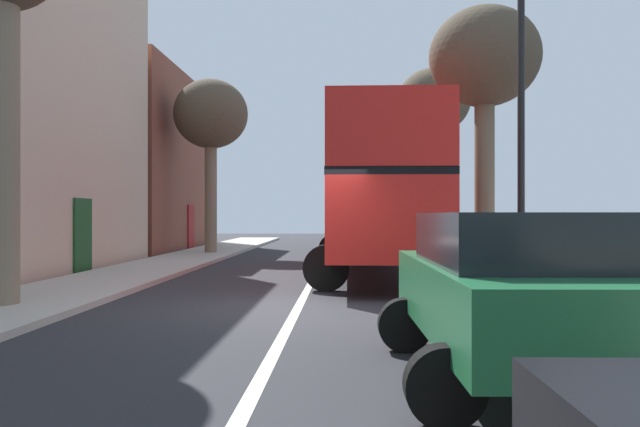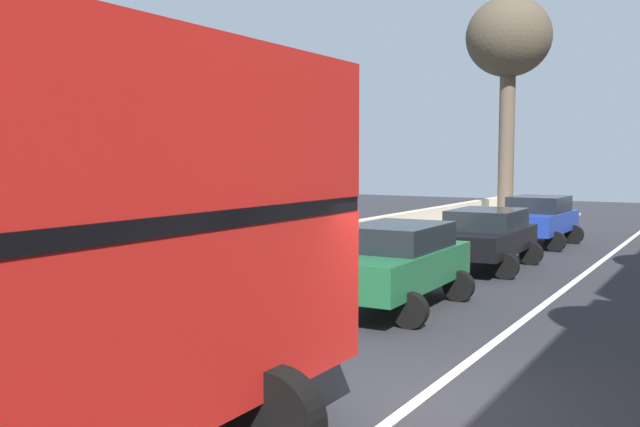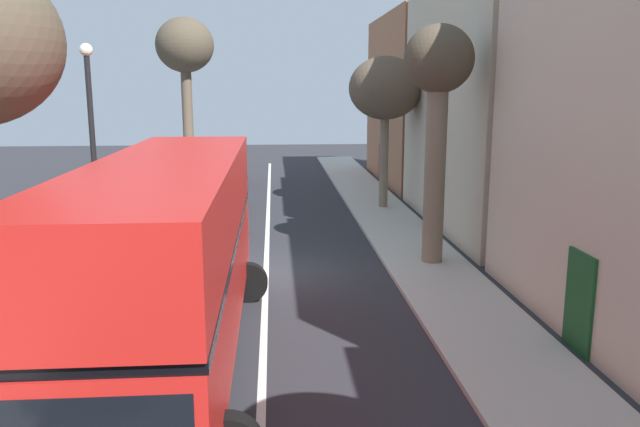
{
  "view_description": "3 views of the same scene",
  "coord_description": "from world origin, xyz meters",
  "px_view_note": "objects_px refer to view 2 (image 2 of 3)",
  "views": [
    {
      "loc": [
        0.86,
        -10.96,
        1.65
      ],
      "look_at": [
        0.26,
        3.08,
        1.67
      ],
      "focal_mm": 34.96,
      "sensor_mm": 36.0,
      "label": 1
    },
    {
      "loc": [
        -3.3,
        7.8,
        3.01
      ],
      "look_at": [
        0.58,
        1.31,
        2.4
      ],
      "focal_mm": 39.38,
      "sensor_mm": 36.0,
      "label": 2
    },
    {
      "loc": [
        -0.27,
        17.76,
        5.37
      ],
      "look_at": [
        -1.44,
        2.1,
        2.19
      ],
      "focal_mm": 35.2,
      "sensor_mm": 36.0,
      "label": 3
    }
  ],
  "objects_px": {
    "parked_car_black_right_3": "(485,235)",
    "lamppost_right": "(72,96)",
    "parked_car_blue_right_2": "(538,218)",
    "street_tree_right_3": "(509,44)",
    "parked_car_green_right_1": "(394,261)",
    "litter_bin_right": "(359,245)"
  },
  "relations": [
    {
      "from": "parked_car_green_right_1",
      "to": "litter_bin_right",
      "type": "height_order",
      "value": "parked_car_green_right_1"
    },
    {
      "from": "litter_bin_right",
      "to": "parked_car_green_right_1",
      "type": "bearing_deg",
      "value": 126.07
    },
    {
      "from": "street_tree_right_3",
      "to": "lamppost_right",
      "type": "xyz_separation_m",
      "value": [
        -0.5,
        21.87,
        -3.68
      ]
    },
    {
      "from": "parked_car_blue_right_2",
      "to": "litter_bin_right",
      "type": "height_order",
      "value": "parked_car_blue_right_2"
    },
    {
      "from": "parked_car_green_right_1",
      "to": "parked_car_black_right_3",
      "type": "relative_size",
      "value": 1.01
    },
    {
      "from": "parked_car_blue_right_2",
      "to": "parked_car_black_right_3",
      "type": "distance_m",
      "value": 5.74
    },
    {
      "from": "parked_car_blue_right_2",
      "to": "litter_bin_right",
      "type": "distance_m",
      "value": 8.19
    },
    {
      "from": "parked_car_blue_right_2",
      "to": "street_tree_right_3",
      "type": "bearing_deg",
      "value": -60.68
    },
    {
      "from": "parked_car_black_right_3",
      "to": "street_tree_right_3",
      "type": "distance_m",
      "value": 12.04
    },
    {
      "from": "parked_car_green_right_1",
      "to": "street_tree_right_3",
      "type": "bearing_deg",
      "value": -81.64
    },
    {
      "from": "parked_car_blue_right_2",
      "to": "parked_car_black_right_3",
      "type": "height_order",
      "value": "parked_car_blue_right_2"
    },
    {
      "from": "parked_car_black_right_3",
      "to": "street_tree_right_3",
      "type": "relative_size",
      "value": 0.47
    },
    {
      "from": "lamppost_right",
      "to": "litter_bin_right",
      "type": "height_order",
      "value": "lamppost_right"
    },
    {
      "from": "lamppost_right",
      "to": "litter_bin_right",
      "type": "distance_m",
      "value": 10.62
    },
    {
      "from": "parked_car_black_right_3",
      "to": "lamppost_right",
      "type": "xyz_separation_m",
      "value": [
        1.8,
        12.04,
        2.89
      ]
    },
    {
      "from": "parked_car_black_right_3",
      "to": "litter_bin_right",
      "type": "distance_m",
      "value": 3.42
    },
    {
      "from": "lamppost_right",
      "to": "parked_car_black_right_3",
      "type": "bearing_deg",
      "value": -98.5
    },
    {
      "from": "parked_car_green_right_1",
      "to": "parked_car_black_right_3",
      "type": "height_order",
      "value": "parked_car_green_right_1"
    },
    {
      "from": "litter_bin_right",
      "to": "street_tree_right_3",
      "type": "bearing_deg",
      "value": -92.45
    },
    {
      "from": "street_tree_right_3",
      "to": "parked_car_blue_right_2",
      "type": "bearing_deg",
      "value": 119.32
    },
    {
      "from": "street_tree_right_3",
      "to": "lamppost_right",
      "type": "distance_m",
      "value": 22.18
    },
    {
      "from": "parked_car_black_right_3",
      "to": "lamppost_right",
      "type": "distance_m",
      "value": 12.51
    }
  ]
}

